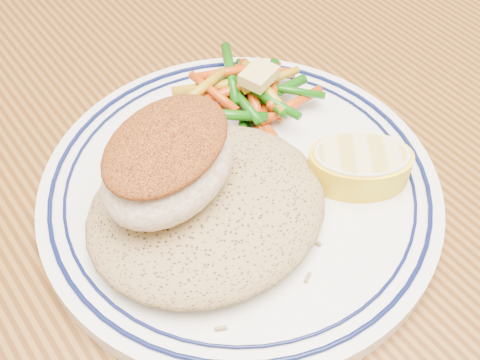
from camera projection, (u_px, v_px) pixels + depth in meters
name	position (u px, v px, depth m)	size (l,w,h in m)	color
dining_table	(240.00, 306.00, 0.47)	(1.50, 0.90, 0.75)	#522F10
plate	(240.00, 190.00, 0.41)	(0.27, 0.27, 0.02)	white
rice_pilaf	(207.00, 205.00, 0.37)	(0.15, 0.14, 0.03)	olive
fish_fillet	(168.00, 162.00, 0.35)	(0.11, 0.10, 0.05)	beige
vegetable_pile	(248.00, 94.00, 0.44)	(0.10, 0.10, 0.03)	#12560A
butter_pat	(259.00, 75.00, 0.42)	(0.03, 0.02, 0.01)	#DBC06B
lemon_wedge	(360.00, 165.00, 0.39)	(0.09, 0.09, 0.03)	yellow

